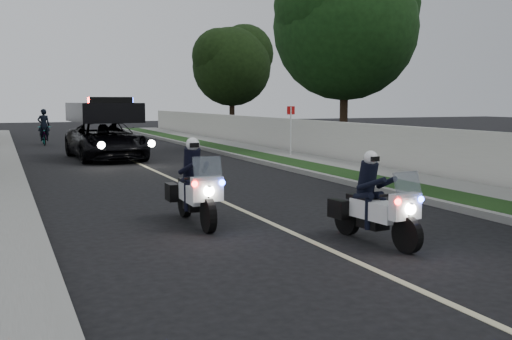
# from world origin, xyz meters

# --- Properties ---
(ground) EXTENTS (120.00, 120.00, 0.00)m
(ground) POSITION_xyz_m (0.00, 0.00, 0.00)
(ground) COLOR black
(ground) RESTS_ON ground
(curb_right) EXTENTS (0.20, 60.00, 0.15)m
(curb_right) POSITION_xyz_m (4.10, 10.00, 0.07)
(curb_right) COLOR gray
(curb_right) RESTS_ON ground
(grass_verge) EXTENTS (1.20, 60.00, 0.16)m
(grass_verge) POSITION_xyz_m (4.80, 10.00, 0.08)
(grass_verge) COLOR #193814
(grass_verge) RESTS_ON ground
(sidewalk_right) EXTENTS (1.40, 60.00, 0.16)m
(sidewalk_right) POSITION_xyz_m (6.10, 10.00, 0.08)
(sidewalk_right) COLOR gray
(sidewalk_right) RESTS_ON ground
(property_wall) EXTENTS (0.22, 60.00, 1.50)m
(property_wall) POSITION_xyz_m (7.10, 10.00, 0.75)
(property_wall) COLOR beige
(property_wall) RESTS_ON ground
(curb_left) EXTENTS (0.20, 60.00, 0.15)m
(curb_left) POSITION_xyz_m (-4.10, 10.00, 0.07)
(curb_left) COLOR gray
(curb_left) RESTS_ON ground
(lane_marking) EXTENTS (0.12, 50.00, 0.01)m
(lane_marking) POSITION_xyz_m (0.00, 10.00, 0.00)
(lane_marking) COLOR #BFB78C
(lane_marking) RESTS_ON ground
(police_moto_left) EXTENTS (0.71, 1.92, 1.62)m
(police_moto_left) POSITION_xyz_m (-1.33, 3.58, 0.00)
(police_moto_left) COLOR white
(police_moto_left) RESTS_ON ground
(police_moto_right) EXTENTS (0.81, 1.83, 1.50)m
(police_moto_right) POSITION_xyz_m (0.89, 0.99, 0.00)
(police_moto_right) COLOR white
(police_moto_right) RESTS_ON ground
(police_suv) EXTENTS (2.74, 5.47, 2.60)m
(police_suv) POSITION_xyz_m (-0.80, 16.90, 0.00)
(police_suv) COLOR black
(police_suv) RESTS_ON ground
(bicycle) EXTENTS (0.66, 1.86, 0.97)m
(bicycle) POSITION_xyz_m (-2.51, 25.97, 0.00)
(bicycle) COLOR black
(bicycle) RESTS_ON ground
(cyclist) EXTENTS (0.60, 0.40, 1.66)m
(cyclist) POSITION_xyz_m (-2.51, 25.97, 0.00)
(cyclist) COLOR black
(cyclist) RESTS_ON ground
(sign_post) EXTENTS (0.36, 0.36, 2.14)m
(sign_post) POSITION_xyz_m (6.00, 14.35, 0.00)
(sign_post) COLOR #A10B16
(sign_post) RESTS_ON ground
(tree_right_d) EXTENTS (7.74, 7.74, 10.65)m
(tree_right_d) POSITION_xyz_m (9.57, 16.23, 0.00)
(tree_right_d) COLOR #173B13
(tree_right_d) RESTS_ON ground
(tree_right_e) EXTENTS (6.85, 6.85, 8.85)m
(tree_right_e) POSITION_xyz_m (10.01, 31.45, 0.00)
(tree_right_e) COLOR black
(tree_right_e) RESTS_ON ground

